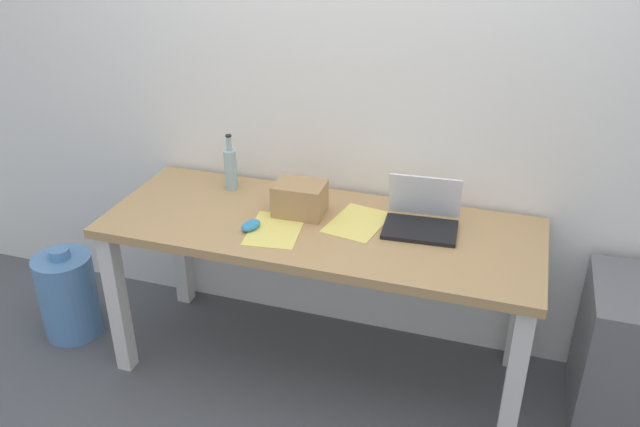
# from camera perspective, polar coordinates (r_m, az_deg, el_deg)

# --- Properties ---
(ground_plane) EXTENTS (8.00, 8.00, 0.00)m
(ground_plane) POSITION_cam_1_polar(r_m,az_deg,el_deg) (3.18, -0.00, -12.98)
(ground_plane) COLOR #515459
(back_wall) EXTENTS (5.20, 0.08, 2.60)m
(back_wall) POSITION_cam_1_polar(r_m,az_deg,el_deg) (2.91, 2.51, 12.27)
(back_wall) COLOR white
(back_wall) RESTS_ON ground
(desk) EXTENTS (1.84, 0.69, 0.75)m
(desk) POSITION_cam_1_polar(r_m,az_deg,el_deg) (2.80, -0.00, -2.75)
(desk) COLOR tan
(desk) RESTS_ON ground
(laptop_right) EXTENTS (0.32, 0.26, 0.21)m
(laptop_right) POSITION_cam_1_polar(r_m,az_deg,el_deg) (2.73, 8.85, -0.40)
(laptop_right) COLOR black
(laptop_right) RESTS_ON desk
(beer_bottle) EXTENTS (0.06, 0.06, 0.27)m
(beer_bottle) POSITION_cam_1_polar(r_m,az_deg,el_deg) (3.04, -7.80, 3.95)
(beer_bottle) COLOR #99B7C1
(beer_bottle) RESTS_ON desk
(computer_mouse) EXTENTS (0.08, 0.11, 0.03)m
(computer_mouse) POSITION_cam_1_polar(r_m,az_deg,el_deg) (2.72, -6.04, -1.04)
(computer_mouse) COLOR #338CC6
(computer_mouse) RESTS_ON desk
(cardboard_box) EXTENTS (0.22, 0.17, 0.14)m
(cardboard_box) POSITION_cam_1_polar(r_m,az_deg,el_deg) (2.80, -1.77, 1.29)
(cardboard_box) COLOR tan
(cardboard_box) RESTS_ON desk
(paper_sheet_near_back) EXTENTS (0.26, 0.33, 0.00)m
(paper_sheet_near_back) POSITION_cam_1_polar(r_m,az_deg,el_deg) (2.76, 3.31, -0.78)
(paper_sheet_near_back) COLOR #F4E06B
(paper_sheet_near_back) RESTS_ON desk
(paper_yellow_folder) EXTENTS (0.25, 0.32, 0.00)m
(paper_yellow_folder) POSITION_cam_1_polar(r_m,az_deg,el_deg) (2.71, -3.95, -1.42)
(paper_yellow_folder) COLOR #F4E06B
(paper_yellow_folder) RESTS_ON desk
(water_cooler_jug) EXTENTS (0.28, 0.28, 0.48)m
(water_cooler_jug) POSITION_cam_1_polar(r_m,az_deg,el_deg) (3.48, -21.08, -6.62)
(water_cooler_jug) COLOR #598CC6
(water_cooler_jug) RESTS_ON ground
(filing_cabinet) EXTENTS (0.40, 0.48, 0.63)m
(filing_cabinet) POSITION_cam_1_polar(r_m,az_deg,el_deg) (3.01, 25.46, -11.17)
(filing_cabinet) COLOR slate
(filing_cabinet) RESTS_ON ground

